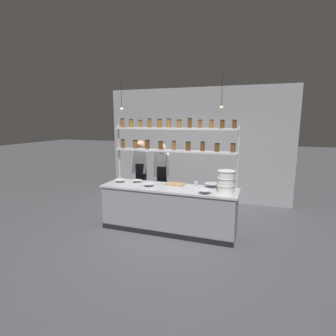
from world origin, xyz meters
The scene contains 15 objects.
ground_plane centered at (0.00, 0.00, 0.00)m, with size 40.00×40.00×0.00m, color #4C4C51.
back_wall centered at (0.00, 2.36, 1.56)m, with size 5.17×0.12×3.13m, color #939399.
prep_counter centered at (0.00, 0.00, 0.46)m, with size 2.77×0.76×0.92m.
spice_shelf_unit centered at (-0.01, 0.33, 1.82)m, with size 2.66×0.28×2.30m.
chef_left centered at (-1.00, 0.81, 1.04)m, with size 0.37×0.31×1.77m.
chef_center centered at (-0.46, 0.82, 1.00)m, with size 0.41×0.34×1.72m.
container_stack centered at (1.14, -0.01, 1.13)m, with size 0.33×0.33×0.41m.
cutting_board centered at (0.05, 0.22, 0.93)m, with size 0.40×0.26×0.02m.
prep_bowl_near_left centered at (0.82, 0.27, 0.96)m, with size 0.28×0.28×0.08m.
prep_bowl_center_front centered at (-0.40, -0.09, 0.95)m, with size 0.21×0.21×0.06m.
prep_bowl_center_back centered at (-1.14, 0.03, 0.95)m, with size 0.23×0.23×0.06m.
prep_bowl_near_right centered at (-0.79, 0.14, 0.95)m, with size 0.19×0.19×0.05m.
prep_bowl_far_left centered at (0.78, -0.24, 0.95)m, with size 0.25×0.25×0.07m.
serving_cup_front centered at (0.51, 0.24, 0.97)m, with size 0.08×0.08×0.09m.
pendant_light_row centered at (-0.01, 0.00, 2.50)m, with size 2.09×0.07×0.64m.
Camera 1 is at (1.69, -4.86, 2.26)m, focal length 28.00 mm.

